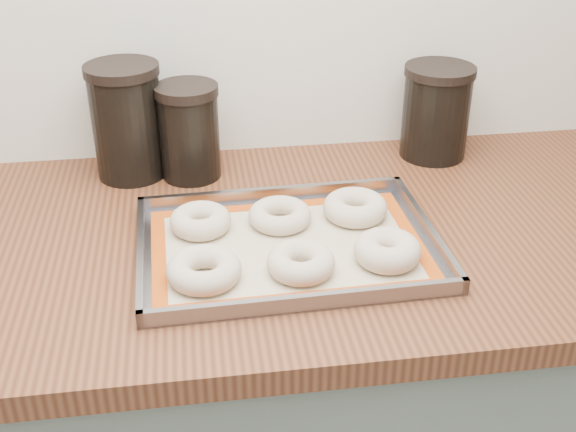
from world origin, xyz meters
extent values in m
cube|color=slate|center=(0.00, 1.68, 0.43)|extent=(3.00, 0.65, 0.86)
cube|color=brown|center=(0.00, 1.68, 0.88)|extent=(3.06, 0.68, 0.04)
cube|color=gray|center=(-0.09, 1.61, 0.90)|extent=(0.47, 0.34, 0.00)
cube|color=gray|center=(-0.09, 1.77, 0.91)|extent=(0.46, 0.02, 0.02)
cube|color=gray|center=(-0.09, 1.45, 0.91)|extent=(0.46, 0.02, 0.02)
cube|color=gray|center=(-0.31, 1.60, 0.91)|extent=(0.02, 0.33, 0.02)
cube|color=gray|center=(0.13, 1.62, 0.91)|extent=(0.02, 0.33, 0.02)
cube|color=#C6B793|center=(-0.09, 1.61, 0.90)|extent=(0.43, 0.30, 0.00)
cube|color=#B5430C|center=(-0.09, 1.74, 0.91)|extent=(0.42, 0.03, 0.00)
cube|color=#B5430C|center=(-0.09, 1.48, 0.91)|extent=(0.42, 0.03, 0.00)
cube|color=#B5430C|center=(-0.29, 1.60, 0.91)|extent=(0.03, 0.25, 0.00)
cube|color=#B5430C|center=(0.11, 1.62, 0.91)|extent=(0.03, 0.25, 0.00)
torus|color=beige|center=(-0.22, 1.54, 0.92)|extent=(0.13, 0.13, 0.04)
torus|color=beige|center=(-0.08, 1.54, 0.92)|extent=(0.11, 0.11, 0.04)
torus|color=beige|center=(0.05, 1.55, 0.92)|extent=(0.11, 0.11, 0.04)
torus|color=beige|center=(-0.22, 1.68, 0.92)|extent=(0.12, 0.12, 0.04)
torus|color=beige|center=(-0.09, 1.68, 0.92)|extent=(0.11, 0.11, 0.03)
torus|color=beige|center=(0.03, 1.69, 0.92)|extent=(0.13, 0.13, 0.04)
cylinder|color=black|center=(-0.34, 1.92, 1.00)|extent=(0.13, 0.13, 0.19)
cylinder|color=black|center=(-0.34, 1.92, 1.10)|extent=(0.13, 0.13, 0.02)
cylinder|color=black|center=(-0.23, 1.89, 0.98)|extent=(0.11, 0.11, 0.16)
cylinder|color=black|center=(-0.23, 1.89, 1.07)|extent=(0.11, 0.11, 0.02)
cylinder|color=black|center=(0.24, 1.92, 0.98)|extent=(0.13, 0.13, 0.16)
cylinder|color=black|center=(0.24, 1.92, 1.07)|extent=(0.13, 0.13, 0.02)
camera|label=1|loc=(-0.23, 0.67, 1.50)|focal=45.00mm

